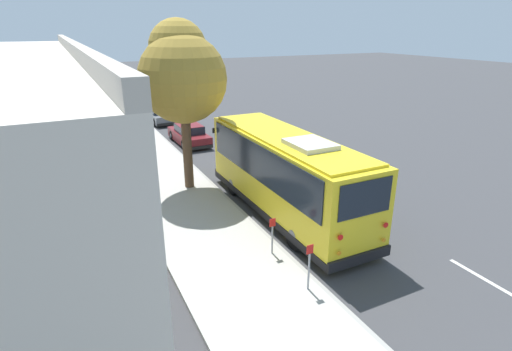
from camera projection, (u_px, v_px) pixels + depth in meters
name	position (u px, v px, depth m)	size (l,w,h in m)	color
ground_plane	(275.00, 202.00, 17.72)	(160.00, 160.00, 0.00)	#3D3D3F
sidewalk_slab	(193.00, 217.00, 16.12)	(80.00, 3.74, 0.15)	#B2AFA8
curb_strip	(237.00, 208.00, 16.93)	(80.00, 0.14, 0.15)	#9D9A94
shuttle_bus	(285.00, 171.00, 15.99)	(9.57, 2.69, 3.51)	yellow
parked_sedan_maroon	(189.00, 135.00, 26.35)	(4.35, 1.83, 1.29)	maroon
parked_sedan_gray	(159.00, 115.00, 32.19)	(4.29, 1.88, 1.30)	slate
parked_sedan_white	(142.00, 101.00, 38.22)	(4.58, 1.94, 1.32)	silver
street_tree	(182.00, 73.00, 17.31)	(3.86, 3.86, 7.54)	brown
sign_post_near	(309.00, 267.00, 11.36)	(0.06, 0.22, 1.46)	gray
sign_post_far	(272.00, 236.00, 13.21)	(0.06, 0.22, 1.29)	gray
lane_stripe_behind	(484.00, 279.00, 12.32)	(2.40, 0.14, 0.01)	silver
lane_stripe_mid	(357.00, 206.00, 17.35)	(2.40, 0.14, 0.01)	silver
lane_stripe_ahead	(287.00, 165.00, 22.38)	(2.40, 0.14, 0.01)	silver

